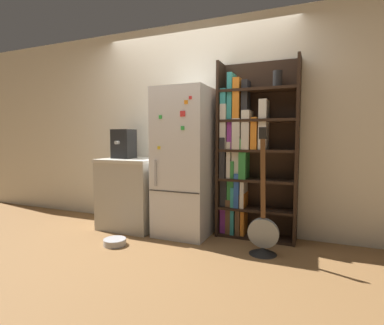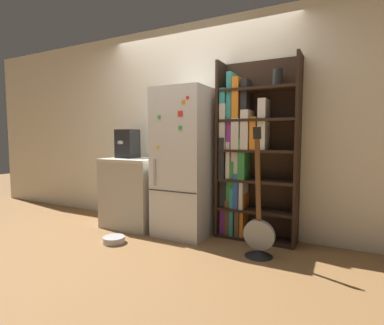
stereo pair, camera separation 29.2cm
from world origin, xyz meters
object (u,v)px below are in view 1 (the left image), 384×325
at_px(refrigerator, 185,162).
at_px(guitar, 263,236).
at_px(pet_bowl, 115,242).
at_px(espresso_machine, 124,144).
at_px(bookshelf, 247,154).

bearing_deg(refrigerator, guitar, -17.07).
bearing_deg(pet_bowl, guitar, 13.51).
bearing_deg(pet_bowl, espresso_machine, 116.89).
bearing_deg(espresso_machine, bookshelf, 6.79).
height_order(espresso_machine, pet_bowl, espresso_machine).
height_order(refrigerator, pet_bowl, refrigerator).
height_order(guitar, pet_bowl, guitar).
xyz_separation_m(bookshelf, guitar, (0.28, -0.49, -0.79)).
xyz_separation_m(espresso_machine, guitar, (1.85, -0.30, -0.90)).
bearing_deg(espresso_machine, refrigerator, -0.23).
relative_size(refrigerator, pet_bowl, 7.21).
xyz_separation_m(refrigerator, pet_bowl, (-0.54, -0.66, -0.83)).
distance_m(espresso_machine, pet_bowl, 1.28).
bearing_deg(espresso_machine, pet_bowl, -63.11).
bearing_deg(bookshelf, pet_bowl, -145.31).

